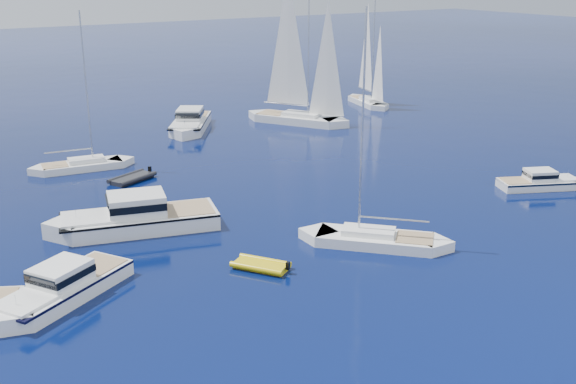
% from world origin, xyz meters
% --- Properties ---
extents(motor_cruiser_left, '(9.97, 7.59, 2.58)m').
position_xyz_m(motor_cruiser_left, '(-12.68, 21.24, 0.00)').
color(motor_cruiser_left, white).
rests_on(motor_cruiser_left, ground).
extents(motor_cruiser_centre, '(13.14, 6.97, 3.30)m').
position_xyz_m(motor_cruiser_centre, '(-5.55, 29.01, 0.00)').
color(motor_cruiser_centre, silver).
rests_on(motor_cruiser_centre, ground).
extents(motor_cruiser_far_r, '(7.87, 5.26, 1.99)m').
position_xyz_m(motor_cruiser_far_r, '(25.93, 20.04, 0.00)').
color(motor_cruiser_far_r, white).
rests_on(motor_cruiser_far_r, ground).
extents(motor_cruiser_distant, '(9.27, 11.53, 3.02)m').
position_xyz_m(motor_cruiser_distant, '(10.53, 54.74, 0.00)').
color(motor_cruiser_distant, white).
rests_on(motor_cruiser_distant, ground).
extents(sailboat_mid_r, '(9.40, 9.60, 15.68)m').
position_xyz_m(sailboat_mid_r, '(6.74, 18.01, 0.00)').
color(sailboat_mid_r, white).
rests_on(sailboat_mid_r, ground).
extents(sailboat_centre, '(9.99, 3.79, 14.33)m').
position_xyz_m(sailboat_centre, '(-4.20, 45.66, 0.00)').
color(sailboat_centre, white).
rests_on(sailboat_centre, ground).
extents(sailboat_sails_r, '(10.02, 13.26, 19.73)m').
position_xyz_m(sailboat_sails_r, '(22.49, 51.21, 0.00)').
color(sailboat_sails_r, silver).
rests_on(sailboat_sails_r, ground).
extents(sailboat_sails_far, '(4.70, 10.21, 14.54)m').
position_xyz_m(sailboat_sails_far, '(36.23, 55.28, 0.00)').
color(sailboat_sails_far, white).
rests_on(sailboat_sails_far, ground).
extents(tender_yellow, '(3.63, 4.06, 0.95)m').
position_xyz_m(tender_yellow, '(-1.43, 18.80, 0.00)').
color(tender_yellow, '#DDBF0D').
rests_on(tender_yellow, ground).
extents(tender_grey_far, '(4.80, 3.79, 0.95)m').
position_xyz_m(tender_grey_far, '(-1.65, 40.01, 0.00)').
color(tender_grey_far, black).
rests_on(tender_grey_far, ground).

